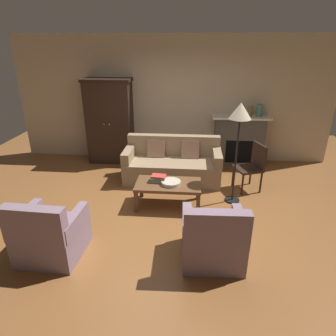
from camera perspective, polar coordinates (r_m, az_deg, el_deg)
name	(u,v)px	position (r m, az deg, el deg)	size (l,w,h in m)	color
ground_plane	(161,211)	(4.99, -1.44, -8.32)	(9.60, 9.60, 0.00)	brown
back_wall	(172,100)	(6.91, 0.80, 13.06)	(7.20, 0.10, 2.80)	beige
fireplace	(239,140)	(6.92, 13.56, 5.35)	(1.26, 0.48, 1.12)	#4C4947
armoire	(110,121)	(6.93, -11.20, 8.87)	(1.06, 0.57, 1.90)	black
couch	(173,165)	(5.98, 0.88, 0.62)	(1.92, 0.85, 0.86)	#937A5B
coffee_table	(168,186)	(4.99, 0.05, -3.53)	(1.10, 0.60, 0.42)	brown
fruit_bowl	(171,183)	(4.93, 0.56, -2.84)	(0.33, 0.33, 0.06)	beige
book_stack	(158,178)	(5.01, -1.96, -2.04)	(0.27, 0.19, 0.11)	gray
mantel_vase_bronze	(250,111)	(6.77, 15.63, 10.57)	(0.10, 0.10, 0.22)	olive
mantel_vase_jade	(259,110)	(6.81, 17.33, 10.62)	(0.14, 0.14, 0.26)	slate
armchair_near_left	(50,236)	(4.17, -21.93, -12.06)	(0.81, 0.80, 0.88)	gray
armchair_near_right	(213,240)	(3.86, 8.72, -13.56)	(0.80, 0.80, 0.88)	gray
side_chair_wooden	(253,164)	(5.72, 16.09, 0.72)	(0.56, 0.56, 0.90)	black
floor_lamp	(240,117)	(4.88, 13.79, 9.55)	(0.36, 0.36, 1.75)	black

